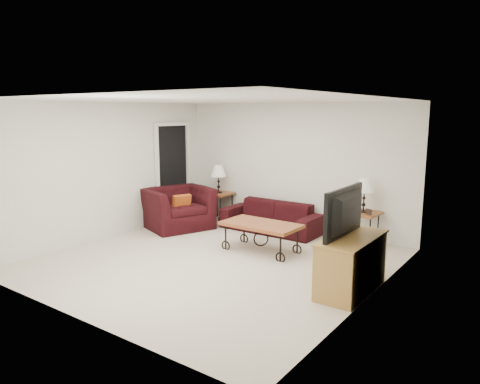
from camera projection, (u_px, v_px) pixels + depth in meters
name	position (u px, v px, depth m)	size (l,w,h in m)	color
ground	(214.00, 260.00, 7.11)	(5.00, 5.00, 0.00)	beige
wall_back	(293.00, 167.00, 8.89)	(5.00, 0.02, 2.50)	silver
wall_front	(70.00, 211.00, 4.89)	(5.00, 0.02, 2.50)	silver
wall_left	(109.00, 170.00, 8.33)	(0.02, 5.00, 2.50)	silver
wall_right	(373.00, 201.00, 5.46)	(0.02, 5.00, 2.50)	silver
ceiling	(213.00, 100.00, 6.68)	(5.00, 5.00, 0.00)	white
doorway	(173.00, 173.00, 9.67)	(0.08, 0.94, 2.04)	black
sofa	(270.00, 217.00, 8.80)	(1.98, 0.77, 0.58)	black
side_table_left	(219.00, 206.00, 9.77)	(0.55, 0.55, 0.60)	#9C4227
side_table_right	(362.00, 228.00, 7.91)	(0.54, 0.54, 0.59)	#9C4227
lamp_left	(219.00, 179.00, 9.66)	(0.34, 0.34, 0.60)	black
lamp_right	(364.00, 195.00, 7.81)	(0.34, 0.34, 0.59)	black
photo_frame_left	(209.00, 191.00, 9.67)	(0.12, 0.02, 0.10)	black
photo_frame_right	(369.00, 212.00, 7.64)	(0.12, 0.02, 0.10)	black
coffee_table	(261.00, 237.00, 7.54)	(1.30, 0.70, 0.49)	#9C4227
armchair	(178.00, 208.00, 9.05)	(1.25, 1.09, 0.81)	black
throw_pillow	(182.00, 204.00, 8.90)	(0.37, 0.10, 0.37)	#AF4E16
tv_stand	(351.00, 264.00, 5.83)	(0.51, 1.23, 0.74)	#A4753D
television	(352.00, 213.00, 5.72)	(1.10, 0.14, 0.63)	black
backpack	(349.00, 241.00, 7.39)	(0.33, 0.25, 0.43)	black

